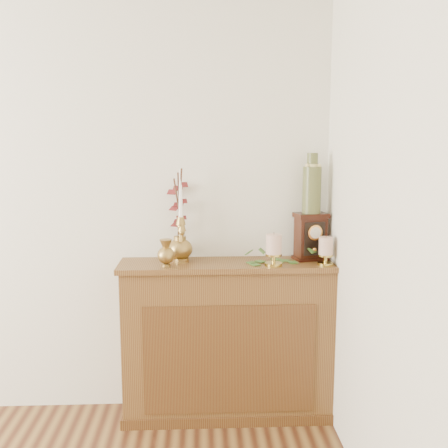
{
  "coord_description": "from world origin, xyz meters",
  "views": [
    {
      "loc": [
        1.24,
        -0.82,
        1.61
      ],
      "look_at": [
        1.38,
        2.05,
        1.16
      ],
      "focal_mm": 42.0,
      "sensor_mm": 36.0,
      "label": 1
    }
  ],
  "objects_px": {
    "candlestick_left": "(182,237)",
    "ginger_jar": "(179,219)",
    "candlestick_center": "(181,232)",
    "bud_vase": "(166,253)",
    "ceramic_vase": "(312,186)",
    "mantel_clock": "(311,237)"
  },
  "relations": [
    {
      "from": "candlestick_left",
      "to": "ginger_jar",
      "type": "xyz_separation_m",
      "value": [
        -0.02,
        0.07,
        0.1
      ]
    },
    {
      "from": "candlestick_center",
      "to": "candlestick_left",
      "type": "bearing_deg",
      "value": -32.84
    },
    {
      "from": "candlestick_left",
      "to": "ginger_jar",
      "type": "height_order",
      "value": "ginger_jar"
    },
    {
      "from": "candlestick_left",
      "to": "mantel_clock",
      "type": "distance_m",
      "value": 0.75
    },
    {
      "from": "candlestick_left",
      "to": "bud_vase",
      "type": "bearing_deg",
      "value": -125.34
    },
    {
      "from": "candlestick_left",
      "to": "ceramic_vase",
      "type": "relative_size",
      "value": 1.28
    },
    {
      "from": "mantel_clock",
      "to": "candlestick_left",
      "type": "bearing_deg",
      "value": 169.07
    },
    {
      "from": "candlestick_left",
      "to": "bud_vase",
      "type": "xyz_separation_m",
      "value": [
        -0.08,
        -0.12,
        -0.07
      ]
    },
    {
      "from": "candlestick_left",
      "to": "bud_vase",
      "type": "height_order",
      "value": "candlestick_left"
    },
    {
      "from": "candlestick_center",
      "to": "ginger_jar",
      "type": "relative_size",
      "value": 0.99
    },
    {
      "from": "mantel_clock",
      "to": "ginger_jar",
      "type": "bearing_deg",
      "value": 163.66
    },
    {
      "from": "candlestick_left",
      "to": "ginger_jar",
      "type": "relative_size",
      "value": 0.82
    },
    {
      "from": "candlestick_center",
      "to": "ginger_jar",
      "type": "bearing_deg",
      "value": 100.45
    },
    {
      "from": "candlestick_left",
      "to": "mantel_clock",
      "type": "xyz_separation_m",
      "value": [
        0.75,
        0.03,
        -0.01
      ]
    },
    {
      "from": "candlestick_center",
      "to": "ceramic_vase",
      "type": "distance_m",
      "value": 0.79
    },
    {
      "from": "candlestick_left",
      "to": "mantel_clock",
      "type": "bearing_deg",
      "value": 2.03
    },
    {
      "from": "candlestick_left",
      "to": "mantel_clock",
      "type": "relative_size",
      "value": 1.61
    },
    {
      "from": "candlestick_left",
      "to": "candlestick_center",
      "type": "bearing_deg",
      "value": 147.16
    },
    {
      "from": "candlestick_left",
      "to": "ceramic_vase",
      "type": "xyz_separation_m",
      "value": [
        0.74,
        0.03,
        0.28
      ]
    },
    {
      "from": "candlestick_center",
      "to": "ceramic_vase",
      "type": "height_order",
      "value": "ceramic_vase"
    },
    {
      "from": "candlestick_center",
      "to": "bud_vase",
      "type": "relative_size",
      "value": 3.47
    },
    {
      "from": "candlestick_center",
      "to": "bud_vase",
      "type": "xyz_separation_m",
      "value": [
        -0.08,
        -0.12,
        -0.1
      ]
    }
  ]
}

